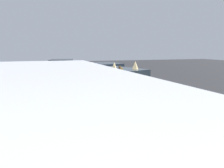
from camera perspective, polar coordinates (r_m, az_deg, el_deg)
name	(u,v)px	position (r m, az deg, el deg)	size (l,w,h in m)	color
ground_plane	(120,107)	(8.01, 2.05, -6.25)	(60.00, 60.00, 0.00)	#2D2D30
art_car_decorated	(119,88)	(7.89, 1.81, -1.09)	(4.90, 3.19, 1.72)	#D8BC7F
parked_sedan_far_right	(105,76)	(11.66, -1.81, 2.23)	(4.33, 2.48, 1.38)	white
parked_sedan_row_back_center	(61,69)	(15.74, -13.43, 3.88)	(4.56, 2.57, 1.40)	gray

